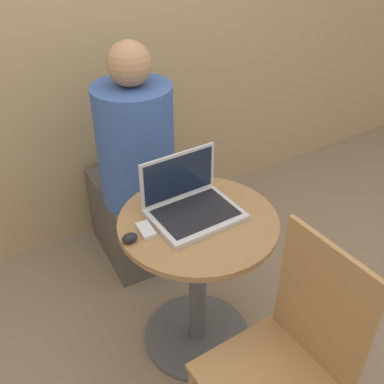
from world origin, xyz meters
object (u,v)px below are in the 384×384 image
object	(u,v)px
cell_phone	(146,230)
person_seated	(134,181)
chair_empty	(287,364)
laptop	(191,203)

from	to	relation	value
cell_phone	person_seated	world-z (taller)	person_seated
person_seated	chair_empty	bearing A→B (deg)	-91.86
cell_phone	chair_empty	size ratio (longest dim) A/B	0.11
cell_phone	person_seated	size ratio (longest dim) A/B	0.08
laptop	person_seated	world-z (taller)	person_seated
chair_empty	person_seated	bearing A→B (deg)	88.14
laptop	cell_phone	xyz separation A→B (m)	(-0.21, -0.02, -0.04)
laptop	cell_phone	size ratio (longest dim) A/B	3.40
laptop	chair_empty	distance (m)	0.68
chair_empty	person_seated	size ratio (longest dim) A/B	0.74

